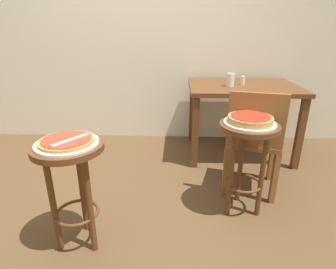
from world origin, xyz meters
TOP-DOWN VIEW (x-y plane):
  - ground_plane at (0.00, 0.00)m, footprint 6.00×6.00m
  - back_wall at (0.00, 1.65)m, footprint 6.00×0.10m
  - stool_foreground at (-0.21, -0.22)m, footprint 0.39×0.39m
  - serving_plate_foreground at (-0.21, -0.22)m, footprint 0.34×0.34m
  - pizza_foreground at (-0.21, -0.22)m, footprint 0.30×0.30m
  - stool_middle at (0.87, 0.15)m, footprint 0.39×0.39m
  - serving_plate_middle at (0.87, 0.15)m, footprint 0.34×0.34m
  - pizza_middle at (0.87, 0.15)m, footprint 0.29×0.29m
  - dining_table at (1.04, 1.16)m, footprint 1.06×0.78m
  - cup_near_edge at (0.89, 1.09)m, footprint 0.07×0.07m
  - condiment_shaker at (1.03, 1.16)m, footprint 0.04×0.04m
  - wooden_chair at (0.98, 0.41)m, footprint 0.49×0.49m
  - pizza_server_knife at (-0.18, -0.24)m, footprint 0.15×0.19m

SIDE VIEW (x-z plane):
  - ground_plane at x=0.00m, z-range 0.00..0.00m
  - wooden_chair at x=0.98m, z-range 0.04..0.89m
  - stool_foreground at x=-0.21m, z-range 0.16..0.84m
  - stool_middle at x=0.87m, z-range 0.16..0.84m
  - dining_table at x=1.04m, z-range 0.26..0.99m
  - serving_plate_foreground at x=-0.21m, z-range 0.67..0.68m
  - serving_plate_middle at x=0.87m, z-range 0.67..0.68m
  - pizza_foreground at x=-0.21m, z-range 0.68..0.70m
  - pizza_middle at x=0.87m, z-range 0.68..0.73m
  - pizza_server_knife at x=-0.18m, z-range 0.70..0.71m
  - condiment_shaker at x=1.03m, z-range 0.73..0.82m
  - cup_near_edge at x=0.89m, z-range 0.73..0.86m
  - back_wall at x=0.00m, z-range 0.00..3.00m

